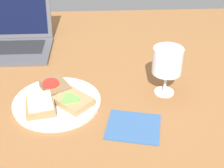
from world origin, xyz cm
name	(u,v)px	position (x,y,z in cm)	size (l,w,h in cm)	color
wooden_table	(91,92)	(0.00, 0.00, 1.50)	(140.00, 140.00, 3.00)	brown
plate	(57,102)	(-9.71, -7.69, 3.59)	(25.55, 25.55, 1.17)	silver
sandwich_with_cheese	(40,104)	(-13.86, -11.09, 5.44)	(9.49, 11.50, 2.68)	#937047
sandwich_with_cucumber	(73,101)	(-4.76, -9.63, 5.27)	(12.60, 12.58, 2.47)	#A88456
sandwich_with_tomato	(55,86)	(-10.71, -2.40, 5.60)	(10.54, 11.49, 2.98)	brown
wine_glass	(167,62)	(22.71, -3.67, 13.72)	(8.72, 8.72, 15.10)	white
laptop	(10,36)	(-30.99, 30.32, 7.85)	(31.51, 26.34, 22.35)	#4C4C51
napkin	(133,127)	(11.44, -19.32, 3.20)	(14.00, 12.15, 0.40)	#33598C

